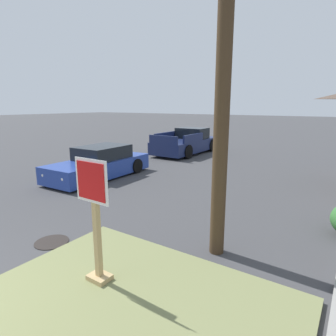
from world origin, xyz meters
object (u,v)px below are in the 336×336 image
at_px(manhole_cover, 52,242).
at_px(parked_sedan_blue, 100,164).
at_px(stop_sign, 96,226).
at_px(pickup_truck_navy, 187,143).

bearing_deg(manhole_cover, parked_sedan_blue, 126.36).
bearing_deg(stop_sign, manhole_cover, 166.86).
distance_m(parked_sedan_blue, pickup_truck_navy, 7.01).
bearing_deg(pickup_truck_navy, parked_sedan_blue, -89.80).
xyz_separation_m(stop_sign, pickup_truck_navy, (-5.30, 12.00, -0.41)).
height_order(manhole_cover, pickup_truck_navy, pickup_truck_navy).
relative_size(stop_sign, manhole_cover, 2.87).
xyz_separation_m(manhole_cover, parked_sedan_blue, (-3.34, 4.54, 0.53)).
distance_m(manhole_cover, pickup_truck_navy, 12.05).
bearing_deg(parked_sedan_blue, pickup_truck_navy, 90.20).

